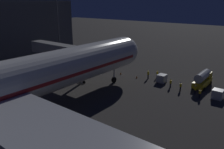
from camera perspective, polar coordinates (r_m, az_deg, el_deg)
name	(u,v)px	position (r m, az deg, el deg)	size (l,w,h in m)	color
ground_plane	(33,118)	(36.17, -19.10, -10.16)	(320.00, 320.00, 0.00)	#383533
jet_bridge	(65,51)	(50.25, -11.64, 5.71)	(17.98, 3.40, 7.71)	#9E9E99
apron_floodlight_mast	(58,19)	(68.53, -13.38, 13.22)	(2.90, 0.50, 20.01)	#59595E
fuel_tanker	(203,79)	(49.16, 21.74, -0.94)	(2.46, 6.37, 3.15)	yellow
baggage_container_near_belt	(218,94)	(44.28, 24.87, -4.47)	(1.76, 1.75, 1.67)	#B7BABF
baggage_container_far_row	(162,78)	(49.53, 12.33, -0.93)	(1.65, 1.85, 1.64)	#B7BABF
ground_crew_near_nose_gear	(195,89)	(44.74, 20.06, -3.47)	(0.40, 0.40, 1.77)	black
ground_crew_by_belt_loader	(181,86)	(45.58, 16.74, -2.77)	(0.40, 0.40, 1.72)	black
ground_crew_marshaller_fwd	(200,93)	(43.17, 21.08, -4.37)	(0.40, 0.40, 1.73)	black
ground_crew_under_port_wing	(157,74)	(51.97, 11.23, 0.19)	(0.40, 0.40, 1.74)	black
ground_crew_by_tug	(148,74)	(50.98, 9.02, 0.08)	(0.40, 0.40, 1.91)	black
ground_crew_walking_aft	(171,83)	(46.79, 14.41, -2.02)	(0.40, 0.40, 1.73)	black
traffic_cone_nose_port	(137,77)	(51.35, 6.19, -0.58)	(0.36, 0.36, 0.55)	orange
traffic_cone_nose_starboard	(121,73)	(53.67, 2.22, 0.33)	(0.36, 0.36, 0.55)	orange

